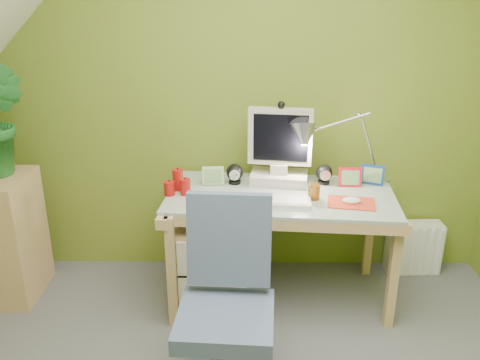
{
  "coord_description": "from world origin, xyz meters",
  "views": [
    {
      "loc": [
        0.03,
        -1.53,
        1.82
      ],
      "look_at": [
        0.0,
        1.0,
        0.85
      ],
      "focal_mm": 38.0,
      "sensor_mm": 36.0,
      "label": 1
    }
  ],
  "objects_px": {
    "monitor": "(280,138)",
    "desk_lamp": "(357,131)",
    "desk": "(279,247)",
    "task_chair": "(225,319)",
    "side_ledge": "(11,237)",
    "radiator": "(413,247)"
  },
  "relations": [
    {
      "from": "monitor",
      "to": "desk_lamp",
      "type": "height_order",
      "value": "desk_lamp"
    },
    {
      "from": "desk",
      "to": "task_chair",
      "type": "height_order",
      "value": "task_chair"
    },
    {
      "from": "desk_lamp",
      "to": "desk",
      "type": "bearing_deg",
      "value": -143.57
    },
    {
      "from": "monitor",
      "to": "desk_lamp",
      "type": "relative_size",
      "value": 0.87
    },
    {
      "from": "desk_lamp",
      "to": "task_chair",
      "type": "xyz_separation_m",
      "value": [
        -0.74,
        -1.01,
        -0.58
      ]
    },
    {
      "from": "monitor",
      "to": "desk_lamp",
      "type": "bearing_deg",
      "value": 7.97
    },
    {
      "from": "side_ledge",
      "to": "desk_lamp",
      "type": "bearing_deg",
      "value": 4.07
    },
    {
      "from": "desk",
      "to": "monitor",
      "type": "relative_size",
      "value": 2.33
    },
    {
      "from": "task_chair",
      "to": "radiator",
      "type": "bearing_deg",
      "value": 47.12
    },
    {
      "from": "task_chair",
      "to": "monitor",
      "type": "bearing_deg",
      "value": 77.62
    },
    {
      "from": "task_chair",
      "to": "desk",
      "type": "bearing_deg",
      "value": 74.38
    },
    {
      "from": "monitor",
      "to": "task_chair",
      "type": "height_order",
      "value": "monitor"
    },
    {
      "from": "desk",
      "to": "radiator",
      "type": "xyz_separation_m",
      "value": [
        0.93,
        0.32,
        -0.17
      ]
    },
    {
      "from": "monitor",
      "to": "side_ledge",
      "type": "height_order",
      "value": "monitor"
    },
    {
      "from": "desk_lamp",
      "to": "radiator",
      "type": "distance_m",
      "value": 0.98
    },
    {
      "from": "side_ledge",
      "to": "radiator",
      "type": "xyz_separation_m",
      "value": [
        2.56,
        0.29,
        -0.21
      ]
    },
    {
      "from": "side_ledge",
      "to": "task_chair",
      "type": "height_order",
      "value": "task_chair"
    },
    {
      "from": "monitor",
      "to": "side_ledge",
      "type": "distance_m",
      "value": 1.74
    },
    {
      "from": "monitor",
      "to": "desk",
      "type": "bearing_deg",
      "value": -82.03
    },
    {
      "from": "desk",
      "to": "side_ledge",
      "type": "bearing_deg",
      "value": -176.38
    },
    {
      "from": "desk_lamp",
      "to": "monitor",
      "type": "bearing_deg",
      "value": -165.37
    },
    {
      "from": "monitor",
      "to": "side_ledge",
      "type": "relative_size",
      "value": 0.72
    }
  ]
}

